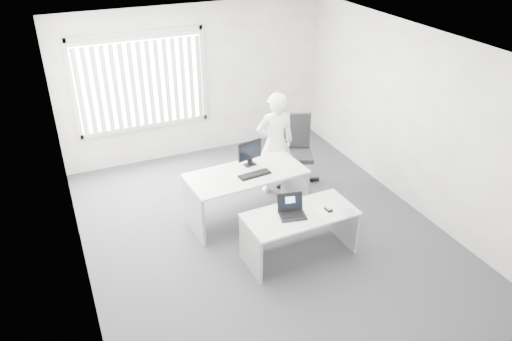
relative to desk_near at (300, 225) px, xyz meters
name	(u,v)px	position (x,y,z in m)	size (l,w,h in m)	color
ground	(263,233)	(-0.24, 0.66, -0.50)	(6.00, 6.00, 0.00)	#52525A
wall_back	(196,82)	(-0.24, 3.66, 0.90)	(5.00, 0.02, 2.80)	white
wall_front	(407,288)	(-0.24, -2.34, 0.90)	(5.00, 0.02, 2.80)	white
wall_left	(70,186)	(-2.74, 0.66, 0.90)	(0.02, 6.00, 2.80)	white
wall_right	(412,119)	(2.26, 0.66, 0.90)	(0.02, 6.00, 2.80)	white
ceiling	(264,45)	(-0.24, 0.66, 2.30)	(5.00, 6.00, 0.02)	silver
window	(141,82)	(-1.24, 3.62, 1.05)	(2.32, 0.06, 1.76)	beige
blinds	(142,85)	(-1.24, 3.56, 1.02)	(2.20, 0.10, 1.50)	silver
desk_near	(300,225)	(0.00, 0.00, 0.00)	(1.53, 0.76, 0.69)	silver
desk_far	(246,186)	(-0.31, 1.13, 0.08)	(1.81, 0.95, 0.80)	silver
office_chair	(296,162)	(0.92, 1.86, -0.13)	(0.87, 0.87, 1.19)	black
person	(275,143)	(0.45, 1.72, 0.38)	(0.64, 0.42, 1.75)	silver
laptop	(293,208)	(-0.13, -0.03, 0.33)	(0.34, 0.30, 0.27)	black
paper_sheet	(327,210)	(0.37, -0.08, 0.19)	(0.27, 0.19, 0.00)	white
mouse	(328,209)	(0.38, -0.09, 0.22)	(0.07, 0.12, 0.05)	silver
booklet	(350,212)	(0.62, -0.25, 0.20)	(0.14, 0.20, 0.01)	white
keyboard	(255,175)	(-0.22, 1.01, 0.32)	(0.49, 0.16, 0.02)	black
monitor	(250,153)	(-0.16, 1.33, 0.51)	(0.40, 0.12, 0.40)	black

